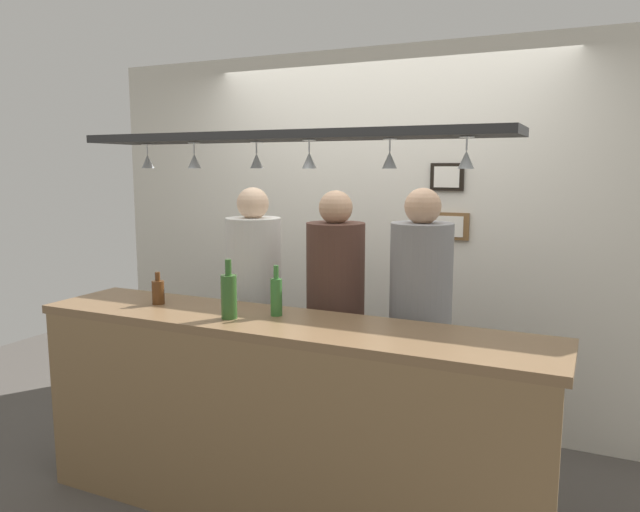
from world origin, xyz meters
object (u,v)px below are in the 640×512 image
Objects in this scene: person_right_grey_shirt at (420,310)px; bottle_champagne_green at (229,295)px; bottle_beer_green_import at (276,296)px; picture_frame_lower_pair at (446,226)px; person_left_white_patterned_shirt at (254,294)px; person_middle_brown_shirt at (335,304)px; bottle_beer_brown_stubby at (158,292)px; picture_frame_upper_small at (447,177)px.

person_right_grey_shirt is 1.06m from bottle_champagne_green.
bottle_beer_green_import is 0.87× the size of picture_frame_lower_pair.
picture_frame_lower_pair is (0.55, 1.33, 0.26)m from bottle_beer_green_import.
person_left_white_patterned_shirt is 0.55m from person_middle_brown_shirt.
picture_frame_upper_small reaches higher than bottle_beer_brown_stubby.
picture_frame_upper_small reaches higher than bottle_champagne_green.
person_right_grey_shirt is at bearing -85.82° from picture_frame_lower_pair.
person_middle_brown_shirt is (0.55, 0.00, -0.01)m from person_left_white_patterned_shirt.
bottle_beer_green_import is (-0.61, -0.53, 0.13)m from person_right_grey_shirt.
bottle_champagne_green is at bearing -116.27° from picture_frame_lower_pair.
bottle_beer_green_import is at bearing -112.18° from picture_frame_upper_small.
picture_frame_lower_pair is at bearing 47.49° from bottle_beer_brown_stubby.
person_middle_brown_shirt is 0.99× the size of person_right_grey_shirt.
picture_frame_lower_pair reaches higher than bottle_beer_brown_stubby.
person_middle_brown_shirt is at bearing 180.00° from person_right_grey_shirt.
bottle_champagne_green is at bearing -68.44° from person_left_white_patterned_shirt.
picture_frame_upper_small is at bearing 63.90° from bottle_champagne_green.
person_left_white_patterned_shirt is 1.06m from person_right_grey_shirt.
bottle_champagne_green is 0.55m from bottle_beer_brown_stubby.
bottle_champagne_green reaches higher than bottle_beer_green_import.
picture_frame_lower_pair is (0.01, 0.00, -0.32)m from picture_frame_upper_small.
picture_frame_upper_small is 0.73× the size of picture_frame_lower_pair.
picture_frame_upper_small is (-0.06, 0.80, 0.71)m from person_right_grey_shirt.
bottle_beer_green_import is (0.18, 0.15, -0.01)m from bottle_champagne_green.
picture_frame_upper_small is at bearing 38.83° from person_left_white_patterned_shirt.
person_left_white_patterned_shirt reaches higher than person_middle_brown_shirt.
person_right_grey_shirt is at bearing 40.76° from bottle_champagne_green.
picture_frame_lower_pair is (-0.06, 0.80, 0.39)m from person_right_grey_shirt.
picture_frame_lower_pair is at bearing 63.73° from bottle_champagne_green.
picture_frame_lower_pair reaches higher than bottle_beer_green_import.
picture_frame_lower_pair is (0.73, 1.49, 0.25)m from bottle_champagne_green.
bottle_beer_green_import is (-0.10, -0.53, 0.14)m from person_middle_brown_shirt.
picture_frame_upper_small reaches higher than picture_frame_lower_pair.
bottle_beer_brown_stubby is at bearing -114.55° from person_left_white_patterned_shirt.
bottle_champagne_green is 1.67m from picture_frame_lower_pair.
picture_frame_upper_small reaches higher than person_right_grey_shirt.
person_right_grey_shirt reaches higher than person_middle_brown_shirt.
person_right_grey_shirt is 1.45m from bottle_beer_brown_stubby.
person_left_white_patterned_shirt is 6.42× the size of bottle_beer_green_import.
bottle_beer_brown_stubby is 1.90m from picture_frame_lower_pair.
bottle_champagne_green is 0.24m from bottle_beer_green_import.
picture_frame_upper_small is (1.26, 1.38, 0.62)m from bottle_beer_brown_stubby.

